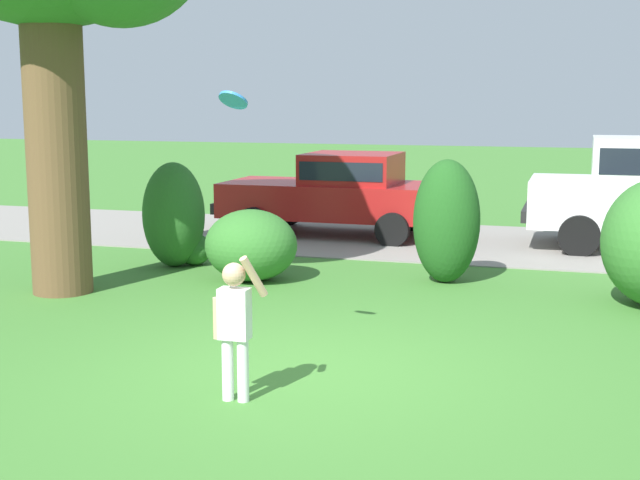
% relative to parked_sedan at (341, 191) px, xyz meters
% --- Properties ---
extents(ground_plane, '(80.00, 80.00, 0.00)m').
position_rel_parked_sedan_xyz_m(ground_plane, '(1.89, -8.12, -0.85)').
color(ground_plane, '#3D752D').
extents(driveway_strip, '(28.00, 4.40, 0.02)m').
position_rel_parked_sedan_xyz_m(driveway_strip, '(1.89, -0.21, -0.84)').
color(driveway_strip, gray).
rests_on(driveway_strip, ground).
extents(shrub_near_tree, '(0.98, 1.01, 1.61)m').
position_rel_parked_sedan_xyz_m(shrub_near_tree, '(-1.61, -3.70, -0.09)').
color(shrub_near_tree, '#286023').
rests_on(shrub_near_tree, ground).
extents(shrub_centre_left, '(1.33, 1.22, 1.02)m').
position_rel_parked_sedan_xyz_m(shrub_centre_left, '(-0.11, -4.37, -0.34)').
color(shrub_centre_left, '#33702B').
rests_on(shrub_centre_left, ground).
extents(shrub_centre, '(0.94, 0.85, 1.74)m').
position_rel_parked_sedan_xyz_m(shrub_centre, '(2.55, -3.68, 0.02)').
color(shrub_centre, '#1E511C').
rests_on(shrub_centre, ground).
extents(parked_sedan, '(4.41, 2.12, 1.56)m').
position_rel_parked_sedan_xyz_m(parked_sedan, '(0.00, 0.00, 0.00)').
color(parked_sedan, maroon).
rests_on(parked_sedan, ground).
extents(child_thrower, '(0.45, 0.27, 1.29)m').
position_rel_parked_sedan_xyz_m(child_thrower, '(1.58, -9.11, -0.13)').
color(child_thrower, white).
rests_on(child_thrower, ground).
extents(frisbee, '(0.30, 0.25, 0.21)m').
position_rel_parked_sedan_xyz_m(frisbee, '(1.22, -8.18, 1.71)').
color(frisbee, '#337FDB').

